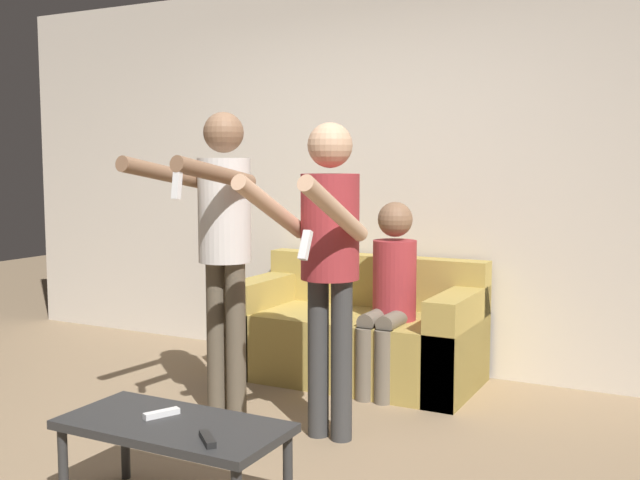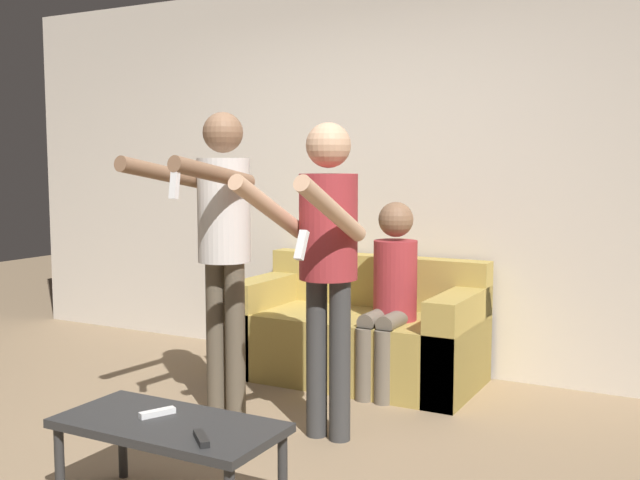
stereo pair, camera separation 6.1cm
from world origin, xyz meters
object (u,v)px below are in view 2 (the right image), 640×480
person_standing_right (326,246)px  person_seated (391,288)px  coffee_table (169,432)px  person_standing_left (221,230)px  remote_near (202,438)px  couch (359,336)px  remote_far (157,413)px

person_standing_right → person_seated: person_standing_right is taller
person_seated → person_standing_right: bearing=-88.1°
person_seated → coffee_table: size_ratio=1.28×
person_standing_left → remote_near: 1.50m
couch → person_seated: person_seated is taller
couch → coffee_table: (0.15, -2.11, 0.06)m
coffee_table → remote_far: (-0.08, 0.03, 0.06)m
remote_near → remote_far: (-0.34, 0.15, 0.00)m
person_seated → remote_near: bearing=-87.0°
couch → remote_far: (0.06, -2.08, 0.12)m
remote_far → person_standing_left: bearing=111.1°
person_standing_left → coffee_table: bearing=-65.5°
couch → person_standing_right: person_standing_right is taller
person_standing_right → couch: bearing=106.5°
person_standing_right → coffee_table: (-0.17, -1.03, -0.66)m
person_standing_left → remote_near: size_ratio=12.57×
person_standing_left → person_standing_right: bearing=0.2°
person_standing_left → person_seated: 1.18m
remote_near → remote_far: bearing=156.4°
person_standing_left → person_seated: (0.61, 0.93, -0.41)m
remote_near → person_standing_left: bearing=122.2°
person_seated → coffee_table: (-0.14, -1.96, -0.30)m
person_seated → coffee_table: 1.98m
couch → remote_far: 2.09m
person_seated → coffee_table: bearing=-94.2°
person_seated → remote_far: bearing=-96.7°
remote_near → couch: bearing=100.2°
person_standing_right → remote_far: bearing=-104.4°
couch → person_standing_left: person_standing_left is taller
coffee_table → couch: bearing=94.0°
couch → person_standing_left: (-0.32, -1.09, 0.77)m
person_standing_left → coffee_table: size_ratio=1.83×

